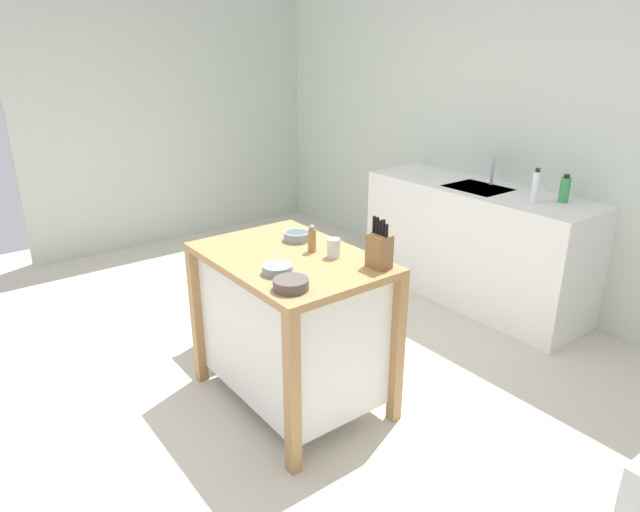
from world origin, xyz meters
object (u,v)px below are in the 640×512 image
drinking_cup (334,248)px  bottle_spray_cleaner (535,187)px  bottle_dish_soap (565,189)px  kitchen_island (291,321)px  bowl_ceramic_small (277,269)px  trash_bin (232,301)px  sink_faucet (493,170)px  bowl_stoneware_deep (297,236)px  pepper_grinder (312,239)px  bowl_ceramic_wide (291,284)px  knife_block (379,249)px

drinking_cup → bottle_spray_cleaner: size_ratio=0.42×
bottle_dish_soap → kitchen_island: bearing=-99.4°
bowl_ceramic_small → trash_bin: (-0.93, 0.22, -0.59)m
kitchen_island → sink_faucet: 2.14m
bottle_dish_soap → bowl_stoneware_deep: bearing=-105.3°
bowl_stoneware_deep → drinking_cup: bearing=0.3°
bowl_ceramic_small → bowl_stoneware_deep: bowl_stoneware_deep is taller
drinking_cup → bottle_spray_cleaner: bearing=87.3°
pepper_grinder → bottle_dish_soap: size_ratio=0.79×
bowl_ceramic_small → sink_faucet: sink_faucet is taller
bowl_ceramic_small → drinking_cup: (-0.01, 0.35, 0.03)m
bowl_ceramic_small → bowl_ceramic_wide: bowl_ceramic_wide is taller
bowl_ceramic_small → bottle_dish_soap: (0.17, 2.22, 0.09)m
bowl_stoneware_deep → kitchen_island: bearing=-44.1°
kitchen_island → drinking_cup: size_ratio=10.46×
kitchen_island → bowl_ceramic_wide: size_ratio=6.35×
bowl_ceramic_wide → sink_faucet: size_ratio=0.75×
bowl_ceramic_small → trash_bin: bowl_ceramic_small is taller
drinking_cup → sink_faucet: sink_faucet is taller
kitchen_island → bowl_ceramic_small: 0.48m
bottle_spray_cleaner → knife_block: bearing=-84.0°
bowl_ceramic_wide → drinking_cup: 0.45m
bowl_ceramic_wide → bottle_spray_cleaner: bottle_spray_cleaner is taller
bowl_ceramic_small → trash_bin: bearing=166.5°
kitchen_island → bowl_ceramic_small: bearing=-48.1°
knife_block → trash_bin: 1.36m
sink_faucet → bottle_dish_soap: 0.61m
kitchen_island → bowl_ceramic_wide: (0.36, -0.24, 0.42)m
drinking_cup → bowl_stoneware_deep: bearing=-179.7°
trash_bin → sink_faucet: 2.20m
trash_bin → bottle_dish_soap: bottle_dish_soap is taller
knife_block → bottle_spray_cleaner: 1.59m
pepper_grinder → bottle_spray_cleaner: size_ratio=0.63×
bowl_ceramic_small → knife_block: bearing=62.2°
bowl_ceramic_small → bowl_ceramic_wide: (0.19, -0.05, 0.00)m
pepper_grinder → sink_faucet: sink_faucet is taller
bowl_ceramic_small → pepper_grinder: bearing=114.4°
trash_bin → kitchen_island: bearing=-2.8°
kitchen_island → sink_faucet: (-0.27, 2.06, 0.52)m
kitchen_island → bowl_ceramic_small: size_ratio=7.11×
bowl_ceramic_wide → bowl_stoneware_deep: bearing=142.7°
drinking_cup → kitchen_island: bearing=-132.8°
bowl_stoneware_deep → pepper_grinder: (0.20, -0.04, 0.04)m
sink_faucet → bowl_ceramic_wide: bearing=-74.7°
knife_block → bowl_ceramic_small: knife_block is taller
kitchen_island → bowl_ceramic_wide: bowl_ceramic_wide is taller
knife_block → pepper_grinder: 0.40m
bowl_stoneware_deep → bottle_dish_soap: bearing=74.7°
drinking_cup → pepper_grinder: 0.14m
trash_bin → sink_faucet: (0.49, 2.02, 0.70)m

